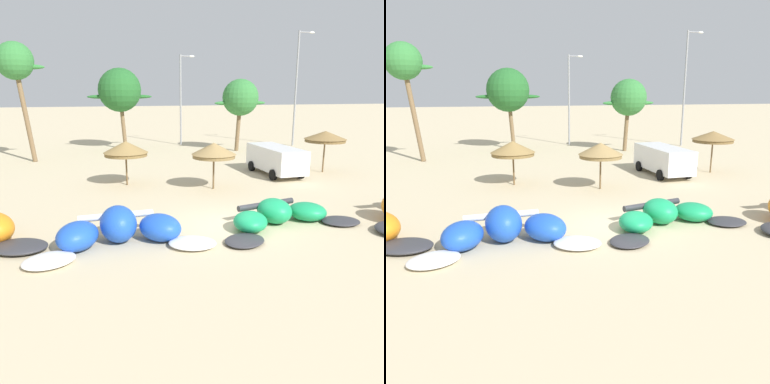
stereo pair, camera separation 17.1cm
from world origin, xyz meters
The scene contains 12 objects.
ground_plane centered at (0.00, 0.00, 0.00)m, with size 260.00×260.00×0.00m, color beige.
kite_left centered at (-4.51, -0.91, 0.51)m, with size 6.87×3.29×1.33m.
kite_left_of_center centered at (2.01, -0.49, 0.40)m, with size 6.66×3.82×1.04m.
beach_umbrella_near_van centered at (-3.27, 8.38, 2.15)m, with size 2.58×2.58×2.58m.
beach_umbrella_middle centered at (1.34, 6.16, 2.19)m, with size 2.49×2.49×2.61m.
beach_umbrella_near_palms centered at (9.97, 8.65, 2.42)m, with size 2.77×2.77×2.79m.
parked_van centered at (6.50, 8.94, 1.09)m, with size 2.26×5.07×1.84m.
palm_left centered at (-10.07, 18.22, 7.32)m, with size 4.11×2.74×8.87m.
palm_left_of_gap centered at (-2.11, 23.29, 5.39)m, with size 5.91×3.94×7.41m.
palm_center_left centered at (8.21, 19.48, 4.74)m, with size 4.86×3.24×6.42m.
lamppost_west centered at (4.11, 24.80, 4.89)m, with size 1.51×0.24×8.78m.
lamppost_west_center centered at (14.86, 21.33, 5.99)m, with size 1.71×0.24×10.90m.
Camera 2 is at (-5.36, -14.51, 5.39)m, focal length 36.99 mm.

